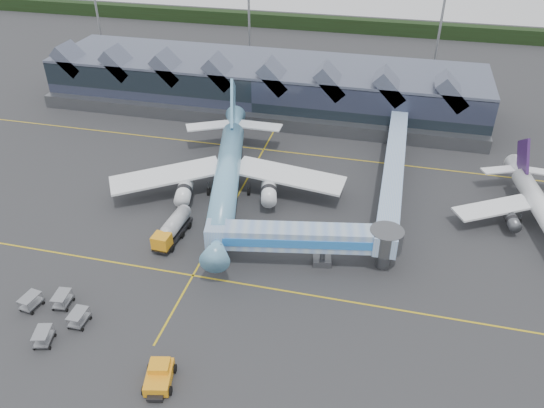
% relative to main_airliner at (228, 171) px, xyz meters
% --- Properties ---
extents(ground, '(260.00, 260.00, 0.00)m').
position_rel_main_airliner_xyz_m(ground, '(1.57, -11.98, -4.04)').
color(ground, '#29292B').
rests_on(ground, ground).
extents(taxi_stripes, '(120.00, 60.00, 0.01)m').
position_rel_main_airliner_xyz_m(taxi_stripes, '(1.57, -1.98, -4.03)').
color(taxi_stripes, gold).
rests_on(taxi_stripes, ground).
extents(tree_line_far, '(260.00, 4.00, 4.00)m').
position_rel_main_airliner_xyz_m(tree_line_far, '(1.57, 98.02, -2.04)').
color(tree_line_far, black).
rests_on(tree_line_far, ground).
extents(terminal, '(90.00, 22.25, 12.52)m').
position_rel_main_airliner_xyz_m(terminal, '(-3.50, 35.38, 0.84)').
color(terminal, black).
rests_on(terminal, ground).
extents(light_masts, '(132.40, 42.56, 22.45)m').
position_rel_main_airliner_xyz_m(light_masts, '(22.57, 50.82, 8.45)').
color(light_masts, gray).
rests_on(light_masts, ground).
extents(main_airliner, '(36.18, 42.34, 13.75)m').
position_rel_main_airliner_xyz_m(main_airliner, '(0.00, 0.00, 0.00)').
color(main_airliner, '#649FCB').
rests_on(main_airliner, ground).
extents(regional_jet, '(24.52, 27.04, 9.30)m').
position_rel_main_airliner_xyz_m(regional_jet, '(45.94, 2.75, -1.09)').
color(regional_jet, white).
rests_on(regional_jet, ground).
extents(jet_bridge, '(25.00, 8.03, 5.79)m').
position_rel_main_airliner_xyz_m(jet_bridge, '(16.16, -13.89, -0.01)').
color(jet_bridge, '#80A0D5').
rests_on(jet_bridge, ground).
extents(fuel_truck, '(3.02, 9.19, 3.06)m').
position_rel_main_airliner_xyz_m(fuel_truck, '(-3.94, -12.86, -2.32)').
color(fuel_truck, black).
rests_on(fuel_truck, ground).
extents(pushback_tug, '(3.69, 4.98, 2.04)m').
position_rel_main_airliner_xyz_m(pushback_tug, '(4.22, -36.22, -3.12)').
color(pushback_tug, orange).
rests_on(pushback_tug, ground).
extents(baggage_carts, '(8.77, 8.48, 1.76)m').
position_rel_main_airliner_xyz_m(baggage_carts, '(-11.12, -31.00, -3.05)').
color(baggage_carts, gray).
rests_on(baggage_carts, ground).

